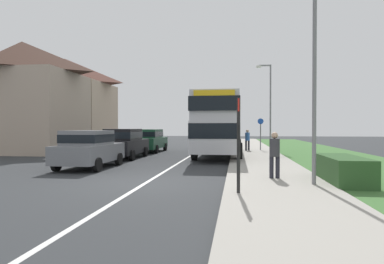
% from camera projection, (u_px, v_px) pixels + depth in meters
% --- Properties ---
extents(ground_plane, '(120.00, 120.00, 0.00)m').
position_uv_depth(ground_plane, '(145.00, 183.00, 10.60)').
color(ground_plane, '#2D3033').
extents(lane_marking_centre, '(0.14, 60.00, 0.01)m').
position_uv_depth(lane_marking_centre, '(184.00, 160.00, 18.52)').
color(lane_marking_centre, silver).
rests_on(lane_marking_centre, ground_plane).
extents(pavement_near_side, '(3.20, 68.00, 0.12)m').
position_uv_depth(pavement_near_side, '(262.00, 163.00, 15.97)').
color(pavement_near_side, '#9E998E').
rests_on(pavement_near_side, ground_plane).
extents(grass_verge_seaward, '(6.00, 68.00, 0.08)m').
position_uv_depth(grass_verge_seaward, '(355.00, 165.00, 15.39)').
color(grass_verge_seaward, '#3D6B33').
rests_on(grass_verge_seaward, ground_plane).
extents(roadside_hedge, '(1.10, 2.87, 0.90)m').
position_uv_depth(roadside_hedge, '(343.00, 171.00, 10.36)').
color(roadside_hedge, '#2D5128').
rests_on(roadside_hedge, ground_plane).
extents(double_decker_bus, '(2.80, 10.24, 3.70)m').
position_uv_depth(double_decker_bus, '(219.00, 123.00, 20.77)').
color(double_decker_bus, '#BCBCC1').
rests_on(double_decker_bus, ground_plane).
extents(parked_car_grey, '(2.00, 3.95, 1.69)m').
position_uv_depth(parked_car_grey, '(89.00, 148.00, 14.55)').
color(parked_car_grey, slate).
rests_on(parked_car_grey, ground_plane).
extents(parked_car_black, '(1.97, 4.23, 1.74)m').
position_uv_depth(parked_car_black, '(124.00, 142.00, 19.27)').
color(parked_car_black, black).
rests_on(parked_car_black, ground_plane).
extents(parked_car_dark_green, '(1.96, 4.58, 1.69)m').
position_uv_depth(parked_car_dark_green, '(149.00, 140.00, 24.37)').
color(parked_car_dark_green, '#19472D').
rests_on(parked_car_dark_green, ground_plane).
extents(pedestrian_at_stop, '(0.34, 0.34, 1.67)m').
position_uv_depth(pedestrian_at_stop, '(275.00, 153.00, 10.92)').
color(pedestrian_at_stop, '#23232D').
rests_on(pedestrian_at_stop, ground_plane).
extents(pedestrian_walking_away, '(0.34, 0.34, 1.67)m').
position_uv_depth(pedestrian_walking_away, '(247.00, 139.00, 24.19)').
color(pedestrian_walking_away, '#23232D').
rests_on(pedestrian_walking_away, ground_plane).
extents(bus_stop_sign, '(0.09, 0.52, 2.60)m').
position_uv_depth(bus_stop_sign, '(239.00, 138.00, 8.48)').
color(bus_stop_sign, black).
rests_on(bus_stop_sign, ground_plane).
extents(cycle_route_sign, '(0.44, 0.08, 2.52)m').
position_uv_depth(cycle_route_sign, '(261.00, 133.00, 24.73)').
color(cycle_route_sign, slate).
rests_on(cycle_route_sign, ground_plane).
extents(street_lamp_near, '(1.14, 0.20, 7.59)m').
position_uv_depth(street_lamp_near, '(311.00, 43.00, 9.73)').
color(street_lamp_near, slate).
rests_on(street_lamp_near, ground_plane).
extents(street_lamp_mid, '(1.14, 0.20, 6.67)m').
position_uv_depth(street_lamp_mid, '(269.00, 101.00, 25.15)').
color(street_lamp_mid, slate).
rests_on(street_lamp_mid, ground_plane).
extents(house_terrace_far_side, '(7.84, 11.85, 8.09)m').
position_uv_depth(house_terrace_far_side, '(46.00, 101.00, 26.70)').
color(house_terrace_far_side, tan).
rests_on(house_terrace_far_side, ground_plane).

